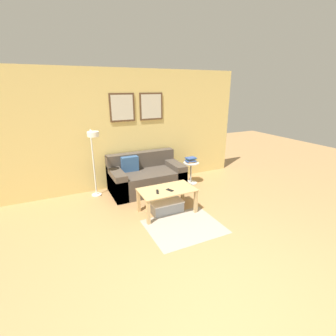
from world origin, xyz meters
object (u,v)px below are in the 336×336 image
coffee_table (167,193)px  floor_lamp (94,148)px  remote_control (157,192)px  couch (146,177)px  book_stack (191,160)px  storage_bin (166,206)px  side_table (191,171)px  cell_phone (170,190)px

coffee_table → floor_lamp: 1.66m
floor_lamp → remote_control: size_ratio=9.34×
couch → floor_lamp: floor_lamp is taller
book_stack → remote_control: bearing=-140.6°
storage_bin → remote_control: bearing=-159.5°
side_table → book_stack: size_ratio=2.00×
storage_bin → book_stack: bearing=42.1°
remote_control → storage_bin: bearing=40.7°
coffee_table → storage_bin: 0.26m
coffee_table → floor_lamp: floor_lamp is taller
couch → storage_bin: bearing=-91.4°
couch → cell_phone: 1.19m
book_stack → floor_lamp: bearing=178.4°
coffee_table → remote_control: remote_control is taller
book_stack → storage_bin: bearing=-137.9°
couch → side_table: size_ratio=3.07×
couch → coffee_table: 1.12m
floor_lamp → book_stack: (2.14, -0.06, -0.50)m
couch → book_stack: (1.09, -0.08, 0.28)m
remote_control → side_table: bearing=59.1°
coffee_table → cell_phone: bearing=-68.3°
couch → side_table: 1.10m
side_table → cell_phone: (-1.09, -1.08, 0.14)m
side_table → remote_control: bearing=-141.1°
floor_lamp → remote_control: bearing=-54.1°
side_table → book_stack: (-0.00, 0.02, 0.26)m
couch → cell_phone: couch is taller
couch → floor_lamp: (-1.05, -0.02, 0.78)m
couch → remote_control: couch is taller
storage_bin → coffee_table: bearing=-78.8°
book_stack → remote_control: book_stack is taller
side_table → cell_phone: size_ratio=3.64×
couch → storage_bin: (-0.03, -1.09, -0.18)m
floor_lamp → remote_control: floor_lamp is taller
cell_phone → book_stack: bearing=23.0°
couch → storage_bin: size_ratio=2.64×
storage_bin → book_stack: 1.57m
book_stack → remote_control: size_ratio=1.70×
floor_lamp → cell_phone: size_ratio=10.01×
coffee_table → storage_bin: size_ratio=1.68×
storage_bin → cell_phone: (0.03, -0.09, 0.34)m
storage_bin → side_table: size_ratio=1.16×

